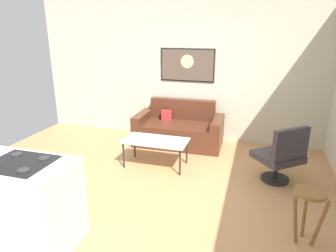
{
  "coord_description": "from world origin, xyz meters",
  "views": [
    {
      "loc": [
        1.31,
        -3.41,
        2.17
      ],
      "look_at": [
        0.01,
        0.9,
        0.7
      ],
      "focal_mm": 31.94,
      "sensor_mm": 36.0,
      "label": 1
    }
  ],
  "objects_px": {
    "coffee_table": "(156,142)",
    "armchair": "(281,155)",
    "couch": "(179,130)",
    "wall_painting": "(187,65)",
    "bar_stool": "(309,203)"
  },
  "relations": [
    {
      "from": "armchair",
      "to": "bar_stool",
      "type": "distance_m",
      "value": 1.31
    },
    {
      "from": "couch",
      "to": "bar_stool",
      "type": "height_order",
      "value": "couch"
    },
    {
      "from": "coffee_table",
      "to": "armchair",
      "type": "height_order",
      "value": "armchair"
    },
    {
      "from": "coffee_table",
      "to": "armchair",
      "type": "distance_m",
      "value": 1.93
    },
    {
      "from": "bar_stool",
      "to": "wall_painting",
      "type": "bearing_deg",
      "value": 124.82
    },
    {
      "from": "couch",
      "to": "wall_painting",
      "type": "height_order",
      "value": "wall_painting"
    },
    {
      "from": "wall_painting",
      "to": "coffee_table",
      "type": "bearing_deg",
      "value": -95.8
    },
    {
      "from": "armchair",
      "to": "bar_stool",
      "type": "bearing_deg",
      "value": -81.56
    },
    {
      "from": "bar_stool",
      "to": "wall_painting",
      "type": "relative_size",
      "value": 0.56
    },
    {
      "from": "coffee_table",
      "to": "wall_painting",
      "type": "height_order",
      "value": "wall_painting"
    },
    {
      "from": "armchair",
      "to": "wall_painting",
      "type": "distance_m",
      "value": 2.57
    },
    {
      "from": "couch",
      "to": "wall_painting",
      "type": "distance_m",
      "value": 1.29
    },
    {
      "from": "coffee_table",
      "to": "wall_painting",
      "type": "xyz_separation_m",
      "value": [
        0.15,
        1.51,
        1.08
      ]
    },
    {
      "from": "coffee_table",
      "to": "wall_painting",
      "type": "relative_size",
      "value": 0.97
    },
    {
      "from": "coffee_table",
      "to": "bar_stool",
      "type": "distance_m",
      "value": 2.5
    }
  ]
}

